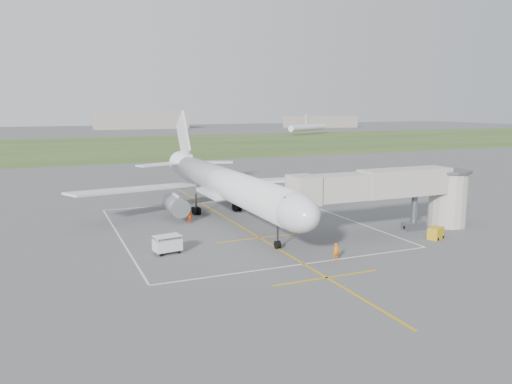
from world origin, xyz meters
name	(u,v)px	position (x,y,z in m)	size (l,w,h in m)	color
ground	(228,219)	(0.00, 0.00, 0.00)	(700.00, 700.00, 0.00)	#4F4F52
grass_strip	(106,146)	(0.00, 130.00, 0.01)	(700.00, 120.00, 0.02)	#375324
apron_markings	(245,229)	(0.00, -5.82, 0.01)	(28.20, 60.00, 0.01)	#C78F0B
airliner	(226,184)	(0.00, 0.75, 4.39)	(38.93, 46.75, 13.52)	silver
jet_bridge	(399,191)	(15.72, -13.50, 4.74)	(23.40, 5.00, 7.20)	#A8A297
gpu_unit	(436,233)	(17.31, -17.85, 0.64)	(2.03, 1.73, 1.30)	gold
baggage_cart	(167,244)	(-10.59, -11.83, 0.92)	(2.78, 1.93, 1.79)	silver
ramp_worker_nose	(336,252)	(3.38, -20.07, 0.80)	(0.58, 0.38, 1.60)	orange
ramp_worker_wing	(189,215)	(-5.10, 0.13, 0.94)	(0.91, 0.71, 1.87)	#FF5408
distant_hangars	(50,122)	(-16.15, 265.19, 5.17)	(345.00, 49.00, 12.00)	gray
distant_aircraft	(124,131)	(12.20, 169.56, 3.59)	(208.45, 33.47, 8.85)	silver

